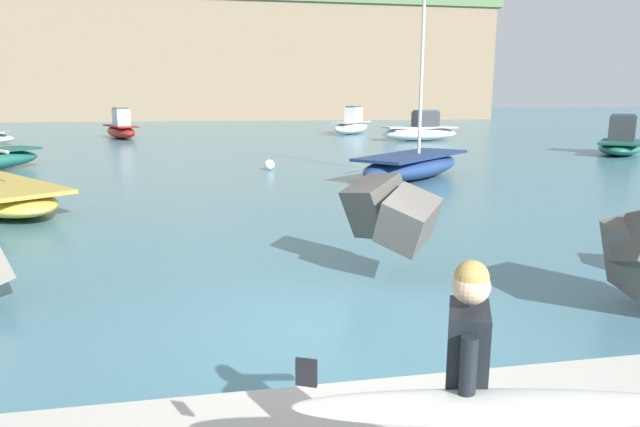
{
  "coord_description": "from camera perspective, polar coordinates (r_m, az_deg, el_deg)",
  "views": [
    {
      "loc": [
        -1.21,
        -6.45,
        2.87
      ],
      "look_at": [
        0.06,
        0.5,
        1.4
      ],
      "focal_mm": 30.71,
      "sensor_mm": 36.0,
      "label": 1
    }
  ],
  "objects": [
    {
      "name": "boat_near_right",
      "position": [
        47.57,
        3.34,
        9.17
      ],
      "size": [
        4.76,
        5.24,
        2.37
      ],
      "color": "white",
      "rests_on": "ground"
    },
    {
      "name": "ground_plane",
      "position": [
        7.16,
        0.26,
        -11.87
      ],
      "size": [
        400.0,
        400.0,
        0.0
      ],
      "primitive_type": "plane",
      "color": "#42707F"
    },
    {
      "name": "boat_far_centre",
      "position": [
        33.65,
        28.85,
        6.5
      ],
      "size": [
        4.78,
        5.02,
        2.16
      ],
      "color": "#1E6656",
      "rests_on": "ground"
    },
    {
      "name": "boat_mid_right",
      "position": [
        40.26,
        10.42,
        8.46
      ],
      "size": [
        5.52,
        2.24,
        2.18
      ],
      "color": "white",
      "rests_on": "ground"
    },
    {
      "name": "surfer_with_board",
      "position": [
        3.27,
        15.54,
        -17.78
      ],
      "size": [
        2.05,
        1.51,
        1.78
      ],
      "color": "black",
      "rests_on": "walkway_path"
    },
    {
      "name": "mooring_buoy_inner",
      "position": [
        23.03,
        -5.29,
        5.08
      ],
      "size": [
        0.44,
        0.44,
        0.44
      ],
      "color": "silver",
      "rests_on": "ground"
    },
    {
      "name": "boat_far_left",
      "position": [
        44.61,
        -20.04,
        8.28
      ],
      "size": [
        3.65,
        5.88,
        2.32
      ],
      "color": "maroon",
      "rests_on": "ground"
    },
    {
      "name": "headland_bluff",
      "position": [
        95.11,
        -7.84,
        15.16
      ],
      "size": [
        74.39,
        32.43,
        17.43
      ],
      "color": "#847056",
      "rests_on": "ground"
    },
    {
      "name": "boat_mid_centre",
      "position": [
        20.73,
        9.64,
        5.07
      ],
      "size": [
        5.89,
        5.66,
        8.38
      ],
      "color": "navy",
      "rests_on": "ground"
    }
  ]
}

